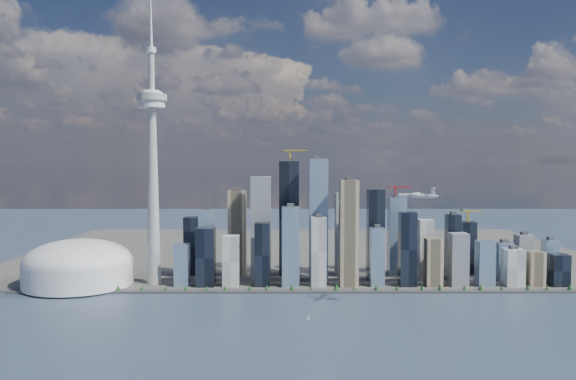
{
  "coord_description": "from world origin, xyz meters",
  "views": [
    {
      "loc": [
        -47.71,
        -748.31,
        236.93
      ],
      "look_at": [
        -44.79,
        260.0,
        184.08
      ],
      "focal_mm": 35.0,
      "sensor_mm": 36.0,
      "label": 1
    }
  ],
  "objects_px": {
    "needle_tower": "(153,161)",
    "dome_stadium": "(78,266)",
    "airplane": "(417,195)",
    "sailboat_west": "(308,318)"
  },
  "relations": [
    {
      "from": "sailboat_west",
      "to": "needle_tower",
      "type": "bearing_deg",
      "value": 149.28
    },
    {
      "from": "needle_tower",
      "to": "dome_stadium",
      "type": "height_order",
      "value": "needle_tower"
    },
    {
      "from": "dome_stadium",
      "to": "sailboat_west",
      "type": "distance_m",
      "value": 481.54
    },
    {
      "from": "needle_tower",
      "to": "dome_stadium",
      "type": "xyz_separation_m",
      "value": [
        -140.0,
        -10.0,
        -196.4
      ]
    },
    {
      "from": "sailboat_west",
      "to": "dome_stadium",
      "type": "bearing_deg",
      "value": 160.9
    },
    {
      "from": "airplane",
      "to": "sailboat_west",
      "type": "height_order",
      "value": "airplane"
    },
    {
      "from": "needle_tower",
      "to": "dome_stadium",
      "type": "relative_size",
      "value": 2.75
    },
    {
      "from": "airplane",
      "to": "sailboat_west",
      "type": "distance_m",
      "value": 250.25
    },
    {
      "from": "airplane",
      "to": "sailboat_west",
      "type": "xyz_separation_m",
      "value": [
        -169.11,
        -37.76,
        -180.56
      ]
    },
    {
      "from": "needle_tower",
      "to": "sailboat_west",
      "type": "bearing_deg",
      "value": -39.44
    }
  ]
}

